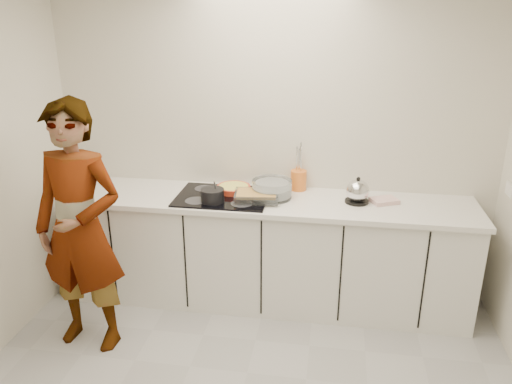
% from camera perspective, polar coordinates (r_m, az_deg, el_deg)
% --- Properties ---
extents(wall_back, '(3.60, 0.00, 2.60)m').
position_cam_1_polar(wall_back, '(4.10, 1.91, 5.89)').
color(wall_back, silver).
rests_on(wall_back, ground).
extents(base_cabinets, '(3.20, 0.58, 0.87)m').
position_cam_1_polar(base_cabinets, '(4.11, 1.20, -6.99)').
color(base_cabinets, white).
rests_on(base_cabinets, floor).
extents(countertop, '(3.24, 0.64, 0.04)m').
position_cam_1_polar(countertop, '(3.92, 1.25, -1.07)').
color(countertop, white).
rests_on(countertop, base_cabinets).
extents(hob, '(0.72, 0.54, 0.01)m').
position_cam_1_polar(hob, '(3.95, -3.82, -0.52)').
color(hob, black).
rests_on(hob, countertop).
extents(tart_dish, '(0.35, 0.35, 0.05)m').
position_cam_1_polar(tart_dish, '(4.04, -2.58, 0.45)').
color(tart_dish, red).
rests_on(tart_dish, hob).
extents(saucepan, '(0.22, 0.22, 0.17)m').
position_cam_1_polar(saucepan, '(3.82, -4.99, -0.38)').
color(saucepan, black).
rests_on(saucepan, hob).
extents(baking_dish, '(0.36, 0.28, 0.06)m').
position_cam_1_polar(baking_dish, '(3.85, 0.04, -0.41)').
color(baking_dish, silver).
rests_on(baking_dish, hob).
extents(mixing_bowl, '(0.38, 0.38, 0.15)m').
position_cam_1_polar(mixing_bowl, '(3.92, 1.83, 0.27)').
color(mixing_bowl, silver).
rests_on(mixing_bowl, countertop).
extents(tea_towel, '(0.24, 0.21, 0.03)m').
position_cam_1_polar(tea_towel, '(3.96, 14.44, -0.96)').
color(tea_towel, white).
rests_on(tea_towel, countertop).
extents(kettle, '(0.20, 0.20, 0.21)m').
position_cam_1_polar(kettle, '(3.89, 11.51, 0.02)').
color(kettle, black).
rests_on(kettle, countertop).
extents(utensil_crock, '(0.14, 0.14, 0.16)m').
position_cam_1_polar(utensil_crock, '(4.10, 4.88, 1.36)').
color(utensil_crock, orange).
rests_on(utensil_crock, countertop).
extents(cook, '(0.69, 0.49, 1.79)m').
position_cam_1_polar(cook, '(3.63, -19.48, -4.04)').
color(cook, white).
rests_on(cook, floor).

